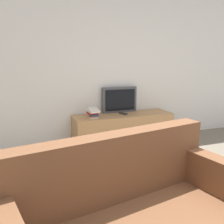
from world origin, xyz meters
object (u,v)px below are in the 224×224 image
object	(u,v)px
book_stack	(93,113)
television	(119,100)
tv_stand	(123,129)
remote_on_stand	(123,113)

from	to	relation	value
book_stack	television	bearing A→B (deg)	23.16
tv_stand	book_stack	xyz separation A→B (m)	(-0.53, -0.04, 0.34)
book_stack	remote_on_stand	bearing A→B (deg)	5.56
tv_stand	remote_on_stand	bearing A→B (deg)	77.14
television	remote_on_stand	size ratio (longest dim) A/B	3.32
television	book_stack	world-z (taller)	television
book_stack	tv_stand	bearing A→B (deg)	3.85
television	book_stack	distance (m)	0.60
tv_stand	remote_on_stand	distance (m)	0.27
book_stack	remote_on_stand	xyz separation A→B (m)	(0.53, 0.05, -0.07)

